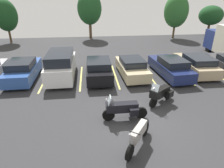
% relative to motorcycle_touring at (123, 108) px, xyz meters
% --- Properties ---
extents(ground, '(44.00, 44.00, 0.10)m').
position_rel_motorcycle_touring_xyz_m(ground, '(0.58, -0.21, -0.70)').
color(ground, '#2D2D30').
extents(motorcycle_touring, '(2.31, 0.96, 1.36)m').
position_rel_motorcycle_touring_xyz_m(motorcycle_touring, '(0.00, 0.00, 0.00)').
color(motorcycle_touring, black).
rests_on(motorcycle_touring, ground).
extents(motorcycle_second, '(1.44, 1.93, 1.29)m').
position_rel_motorcycle_touring_xyz_m(motorcycle_second, '(0.29, -2.00, -0.07)').
color(motorcycle_second, black).
rests_on(motorcycle_second, ground).
extents(motorcycle_third, '(1.76, 1.39, 1.41)m').
position_rel_motorcycle_touring_xyz_m(motorcycle_third, '(2.40, 1.33, 0.02)').
color(motorcycle_third, black).
rests_on(motorcycle_third, ground).
extents(parking_stripes, '(24.16, 4.84, 0.01)m').
position_rel_motorcycle_touring_xyz_m(parking_stripes, '(-0.98, 5.83, -0.64)').
color(parking_stripes, '#EAE066').
rests_on(parking_stripes, ground).
extents(car_blue, '(1.92, 4.48, 1.51)m').
position_rel_motorcycle_touring_xyz_m(car_blue, '(-6.52, 5.92, 0.08)').
color(car_blue, '#2D519E').
rests_on(car_blue, ground).
extents(car_white, '(1.94, 4.85, 2.04)m').
position_rel_motorcycle_touring_xyz_m(car_white, '(-3.71, 5.93, 0.37)').
color(car_white, white).
rests_on(car_white, ground).
extents(car_black, '(1.84, 4.48, 1.50)m').
position_rel_motorcycle_touring_xyz_m(car_black, '(-0.93, 5.57, 0.10)').
color(car_black, black).
rests_on(car_black, ground).
extents(car_champagne, '(2.00, 4.48, 1.45)m').
position_rel_motorcycle_touring_xyz_m(car_champagne, '(1.61, 5.71, 0.06)').
color(car_champagne, '#C1B289').
rests_on(car_champagne, ground).
extents(car_navy, '(2.15, 4.96, 1.48)m').
position_rel_motorcycle_touring_xyz_m(car_navy, '(4.60, 5.47, 0.06)').
color(car_navy, navy).
rests_on(car_navy, ground).
extents(car_tan, '(1.98, 4.74, 1.44)m').
position_rel_motorcycle_touring_xyz_m(car_tan, '(6.92, 5.90, 0.06)').
color(car_tan, tan).
rests_on(car_tan, ground).
extents(tree_center_left, '(3.45, 3.45, 4.37)m').
position_rel_motorcycle_touring_xyz_m(tree_center_left, '(16.58, 20.58, 2.32)').
color(tree_center_left, '#4C3823').
rests_on(tree_center_left, ground).
extents(tree_center_right, '(3.32, 3.32, 6.22)m').
position_rel_motorcycle_touring_xyz_m(tree_center_right, '(-1.35, 20.57, 3.40)').
color(tree_center_right, '#4C3823').
rests_on(tree_center_right, ground).
extents(tree_right, '(3.31, 3.31, 5.92)m').
position_rel_motorcycle_touring_xyz_m(tree_right, '(10.58, 19.39, 3.05)').
color(tree_right, '#4C3823').
rests_on(tree_right, ground).
extents(tree_left, '(2.81, 2.81, 5.35)m').
position_rel_motorcycle_touring_xyz_m(tree_left, '(-11.84, 18.91, 2.75)').
color(tree_left, '#4C3823').
rests_on(tree_left, ground).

